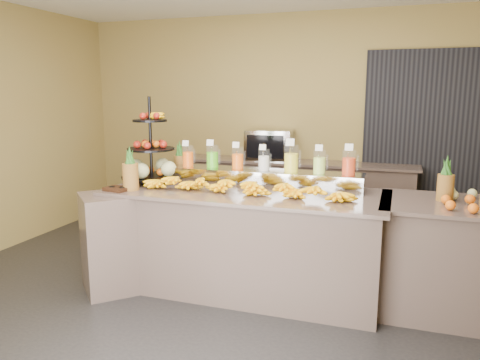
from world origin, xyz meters
The scene contains 20 objects.
ground centered at (0.00, 0.00, 0.00)m, with size 6.00×6.00×0.00m, color black.
room_envelope centered at (0.19, 0.79, 1.88)m, with size 6.04×5.02×2.82m.
buffet_counter centered at (-0.12, 0.26, 0.47)m, with size 2.75×1.25×0.93m.
right_counter centered at (1.70, 0.40, 0.47)m, with size 1.08×0.88×0.93m.
back_ledge centered at (0.00, 2.25, 0.47)m, with size 3.10×0.55×0.93m.
pitcher_tray centered at (0.09, 0.58, 1.01)m, with size 1.85×0.30×0.15m, color gray.
juice_pitcher_orange_a centered at (-0.69, 0.58, 1.17)m, with size 0.11×0.12×0.27m.
juice_pitcher_green centered at (-0.43, 0.58, 1.18)m, with size 0.12×0.12×0.29m.
juice_pitcher_orange_b centered at (-0.17, 0.58, 1.17)m, with size 0.11×0.12×0.27m.
juice_pitcher_milk centered at (0.09, 0.58, 1.17)m, with size 0.11×0.11×0.26m.
juice_pitcher_lemon centered at (0.35, 0.58, 1.19)m, with size 0.13×0.14×0.32m.
juice_pitcher_lime centered at (0.61, 0.58, 1.17)m, with size 0.11×0.12×0.28m.
juice_pitcher_orange_c centered at (0.87, 0.58, 1.18)m, with size 0.12×0.13×0.29m.
banana_heap centered at (-0.01, 0.21, 1.00)m, with size 1.86×0.17×0.15m.
fruit_stand centered at (-0.98, 0.44, 1.14)m, with size 0.65×0.65×0.83m.
condiment_caddy centered at (-1.10, -0.06, 0.95)m, with size 0.21×0.16×0.03m, color black.
pineapple_left_a centered at (-0.99, 0.01, 1.08)m, with size 0.14×0.14×0.40m.
pineapple_left_b centered at (-0.85, 0.72, 1.07)m, with size 0.12×0.12×0.39m.
right_fruit_pile centered at (1.79, 0.33, 1.00)m, with size 0.41×0.39×0.22m.
oven_warmer centered at (-0.31, 2.25, 1.12)m, with size 0.58×0.41×0.39m, color gray.
Camera 1 is at (1.28, -3.59, 1.81)m, focal length 35.00 mm.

